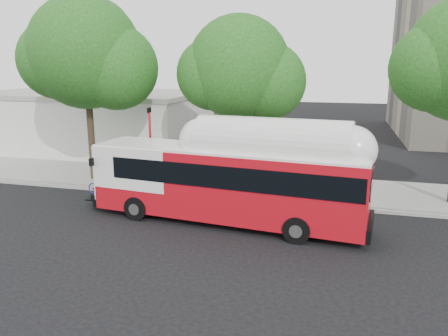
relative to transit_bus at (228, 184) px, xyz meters
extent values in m
plane|color=black|center=(0.27, -1.09, -1.63)|extent=(120.00, 120.00, 0.00)
cube|color=gray|center=(0.27, 5.41, -1.55)|extent=(60.00, 5.00, 0.15)
cube|color=gray|center=(0.27, 2.81, -1.55)|extent=(60.00, 0.30, 0.15)
cube|color=maroon|center=(-2.73, 2.81, -1.55)|extent=(10.00, 0.32, 0.16)
cylinder|color=#2D2116|center=(-8.73, 4.41, 1.41)|extent=(0.36, 0.36, 6.08)
sphere|color=#184B15|center=(-8.73, 4.41, 5.21)|extent=(5.80, 5.80, 5.80)
sphere|color=#184B15|center=(-7.14, 4.61, 4.45)|extent=(4.35, 4.35, 4.35)
cylinder|color=#2D2116|center=(-0.73, 4.91, 1.09)|extent=(0.36, 0.36, 5.44)
sphere|color=#184B15|center=(-0.73, 4.91, 4.49)|extent=(5.00, 5.00, 5.00)
sphere|color=#184B15|center=(0.64, 5.11, 3.81)|extent=(3.75, 3.75, 3.75)
cube|color=silver|center=(-13.73, 12.91, 0.37)|extent=(16.00, 10.00, 4.00)
cube|color=gray|center=(-13.73, 12.91, 2.47)|extent=(16.20, 10.20, 0.30)
cube|color=red|center=(-0.08, 0.01, 0.01)|extent=(11.12, 3.57, 2.64)
cube|color=black|center=(0.37, -0.04, 0.56)|extent=(10.04, 3.50, 0.87)
cube|color=white|center=(-0.08, 0.01, 1.37)|extent=(11.12, 3.50, 0.09)
cube|color=white|center=(1.73, -0.19, 1.60)|extent=(5.99, 2.46, 0.50)
cube|color=black|center=(-6.01, 0.67, -1.17)|extent=(0.91, 1.71, 0.05)
imported|color=navy|center=(-6.01, 0.67, -0.73)|extent=(0.71, 1.61, 0.82)
cylinder|color=red|center=(-4.75, 3.20, 0.37)|extent=(0.12, 0.12, 4.00)
cube|color=black|center=(-4.75, 3.20, 2.48)|extent=(0.05, 0.40, 0.25)
camera|label=1|loc=(4.08, -16.23, 4.65)|focal=35.00mm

